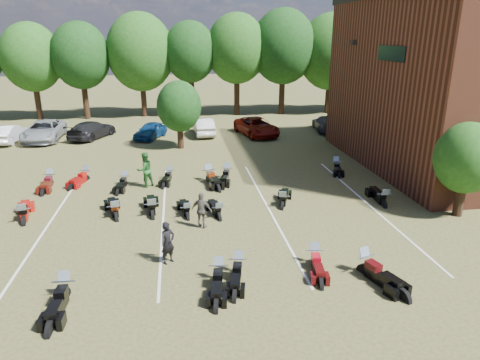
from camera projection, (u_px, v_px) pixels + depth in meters
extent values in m
plane|color=brown|center=(236.00, 240.00, 17.48)|extent=(160.00, 160.00, 0.00)
imported|color=silver|center=(9.00, 134.00, 33.24)|extent=(1.67, 4.27, 1.39)
imported|color=gray|center=(44.00, 131.00, 33.87)|extent=(2.66, 5.59, 1.54)
imported|color=black|center=(92.00, 130.00, 34.62)|extent=(3.77, 5.18, 1.39)
imported|color=navy|center=(150.00, 131.00, 34.56)|extent=(2.93, 4.07, 1.29)
imported|color=#B7B8B3|center=(203.00, 127.00, 35.75)|extent=(1.73, 4.39, 1.42)
imported|color=#630B05|center=(257.00, 127.00, 35.62)|extent=(3.57, 5.65, 1.45)
imported|color=#39393E|center=(326.00, 123.00, 37.31)|extent=(2.44, 4.76, 1.32)
imported|color=black|center=(168.00, 243.00, 15.47)|extent=(0.69, 0.65, 1.59)
imported|color=#235D23|center=(145.00, 170.00, 23.30)|extent=(1.20, 1.13, 1.95)
imported|color=#504D44|center=(202.00, 210.00, 18.32)|extent=(1.02, 0.77, 1.61)
cube|color=black|center=(354.00, 42.00, 27.61)|extent=(0.30, 0.40, 0.30)
cube|color=black|center=(391.00, 53.00, 23.10)|extent=(0.06, 3.00, 0.80)
cylinder|color=black|center=(34.00, 99.00, 41.81)|extent=(0.58, 0.58, 4.08)
ellipsoid|color=#1E4C19|center=(27.00, 53.00, 40.44)|extent=(6.00, 6.00, 6.90)
cylinder|color=black|center=(87.00, 98.00, 42.50)|extent=(0.57, 0.58, 4.08)
ellipsoid|color=#1E4C19|center=(82.00, 53.00, 41.13)|extent=(6.00, 6.00, 6.90)
cylinder|color=black|center=(138.00, 97.00, 43.18)|extent=(0.57, 0.58, 4.08)
ellipsoid|color=#1E4C19|center=(135.00, 53.00, 41.81)|extent=(6.00, 6.00, 6.90)
cylinder|color=black|center=(188.00, 96.00, 43.87)|extent=(0.58, 0.58, 4.08)
ellipsoid|color=#1E4C19|center=(186.00, 53.00, 42.50)|extent=(6.00, 6.00, 6.90)
cylinder|color=black|center=(236.00, 95.00, 44.56)|extent=(0.57, 0.58, 4.08)
ellipsoid|color=#1E4C19|center=(236.00, 52.00, 43.18)|extent=(6.00, 6.00, 6.90)
cylinder|color=black|center=(283.00, 94.00, 45.24)|extent=(0.57, 0.58, 4.08)
ellipsoid|color=#1E4C19|center=(284.00, 52.00, 43.87)|extent=(6.00, 6.00, 6.90)
cylinder|color=black|center=(328.00, 93.00, 45.93)|extent=(0.57, 0.58, 4.08)
ellipsoid|color=#1E4C19|center=(331.00, 52.00, 44.56)|extent=(6.00, 6.00, 6.90)
cylinder|color=black|center=(372.00, 93.00, 46.62)|extent=(0.58, 0.58, 4.08)
ellipsoid|color=#1E4C19|center=(376.00, 52.00, 45.24)|extent=(6.00, 6.00, 6.90)
cylinder|color=black|center=(415.00, 92.00, 47.30)|extent=(0.58, 0.58, 4.08)
ellipsoid|color=#1E4C19|center=(420.00, 51.00, 45.93)|extent=(6.00, 6.00, 6.90)
cylinder|color=black|center=(460.00, 198.00, 19.58)|extent=(0.24, 0.24, 1.71)
sphere|color=#1E4C19|center=(467.00, 158.00, 18.97)|extent=(2.80, 2.80, 2.80)
cylinder|color=black|center=(180.00, 136.00, 31.43)|extent=(0.24, 0.24, 1.90)
sphere|color=#1E4C19|center=(179.00, 106.00, 30.74)|extent=(3.20, 3.20, 3.20)
cube|color=silver|center=(51.00, 221.00, 19.19)|extent=(0.10, 14.00, 0.01)
cube|color=silver|center=(163.00, 215.00, 19.87)|extent=(0.10, 14.00, 0.01)
cube|color=silver|center=(269.00, 209.00, 20.56)|extent=(0.10, 14.00, 0.01)
cube|color=silver|center=(367.00, 203.00, 21.25)|extent=(0.10, 14.00, 0.01)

